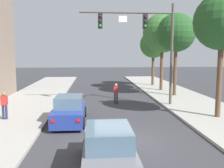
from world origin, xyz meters
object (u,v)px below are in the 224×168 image
Objects in this scene: traffic_signal_mast at (146,35)px; pedestrian_crossing_road at (116,92)px; pedestrian_sidewalk_left_walker at (4,104)px; street_tree_third at (162,33)px; car_following_grey at (108,151)px; street_tree_farthest at (153,45)px; street_tree_nearest at (222,22)px; street_tree_second at (176,33)px; car_lead_blue at (70,111)px.

pedestrian_crossing_road is at bearing 150.17° from traffic_signal_mast.
pedestrian_sidewalk_left_walker is at bearing -146.16° from pedestrian_crossing_road.
street_tree_third reaches higher than pedestrian_crossing_road.
car_following_grey is 2.59× the size of pedestrian_crossing_road.
pedestrian_crossing_road is at bearing -118.21° from street_tree_farthest.
street_tree_third is (6.73, 17.54, 5.35)m from car_following_grey.
street_tree_nearest is (7.14, 6.27, 5.13)m from car_following_grey.
car_lead_blue is at bearing -138.14° from street_tree_second.
pedestrian_crossing_road is at bearing 83.34° from car_following_grey.
pedestrian_crossing_road is at bearing 58.50° from car_lead_blue.
traffic_signal_mast is at bearing -114.18° from street_tree_third.
traffic_signal_mast is 1.76× the size of car_lead_blue.
street_tree_farthest is (3.40, 11.45, -0.31)m from traffic_signal_mast.
street_tree_second reaches higher than pedestrian_crossing_road.
car_lead_blue is 6.13m from pedestrian_crossing_road.
street_tree_third is at bearing 65.82° from traffic_signal_mast.
street_tree_second reaches higher than street_tree_farthest.
street_tree_second is at bearing 41.86° from car_lead_blue.
pedestrian_crossing_road is 9.67m from street_tree_third.
street_tree_farthest is at bearing 50.04° from pedestrian_sidewalk_left_walker.
street_tree_farthest is at bearing 88.63° from street_tree_third.
street_tree_nearest is at bearing -1.78° from pedestrian_sidewalk_left_walker.
traffic_signal_mast reaches higher than pedestrian_crossing_road.
street_tree_third reaches higher than traffic_signal_mast.
street_tree_third is (12.45, 10.86, 5.01)m from pedestrian_sidewalk_left_walker.
street_tree_third reaches higher than street_tree_second.
street_tree_farthest is at bearing 91.15° from street_tree_nearest.
street_tree_second reaches higher than street_tree_nearest.
car_following_grey is at bearing -116.48° from street_tree_second.
street_tree_third is at bearing 48.66° from pedestrian_crossing_road.
street_tree_farthest is (5.50, 10.25, 4.14)m from pedestrian_crossing_road.
car_following_grey is 0.57× the size of street_tree_nearest.
car_lead_blue is 0.65× the size of street_tree_farthest.
street_tree_nearest reaches higher than car_following_grey.
pedestrian_crossing_road is at bearing -131.34° from street_tree_third.
pedestrian_sidewalk_left_walker is 0.22× the size of street_tree_nearest.
car_following_grey is at bearing -49.41° from pedestrian_sidewalk_left_walker.
traffic_signal_mast reaches higher than street_tree_second.
street_tree_third reaches higher than car_lead_blue.
street_tree_second is at bearing 63.52° from car_following_grey.
street_tree_third reaches higher than street_tree_farthest.
car_lead_blue is 0.53× the size of street_tree_third.
street_tree_farthest reaches higher than pedestrian_sidewalk_left_walker.
street_tree_third is 1.22× the size of street_tree_farthest.
pedestrian_crossing_road is 0.21× the size of street_tree_third.
traffic_signal_mast is 1.00× the size of street_tree_second.
street_tree_second is at bearing 90.55° from street_tree_nearest.
street_tree_farthest is at bearing 73.49° from traffic_signal_mast.
street_tree_second is (-0.08, 7.90, -0.00)m from street_tree_nearest.
pedestrian_sidewalk_left_walker is at bearing -149.58° from street_tree_second.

